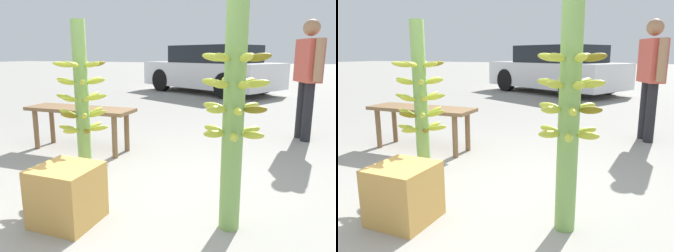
# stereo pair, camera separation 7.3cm
# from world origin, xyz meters

# --- Properties ---
(ground_plane) EXTENTS (80.00, 80.00, 0.00)m
(ground_plane) POSITION_xyz_m (0.00, 0.00, 0.00)
(ground_plane) COLOR gray
(banana_stalk_left) EXTENTS (0.43, 0.42, 1.41)m
(banana_stalk_left) POSITION_xyz_m (-0.64, 0.30, 0.73)
(banana_stalk_left) COLOR #7AA851
(banana_stalk_left) RESTS_ON ground_plane
(banana_stalk_center) EXTENTS (0.42, 0.42, 1.57)m
(banana_stalk_center) POSITION_xyz_m (0.64, 0.10, 0.81)
(banana_stalk_center) COLOR #7AA851
(banana_stalk_center) RESTS_ON ground_plane
(vendor_person) EXTENTS (0.36, 0.66, 1.57)m
(vendor_person) POSITION_xyz_m (1.12, 2.79, 0.93)
(vendor_person) COLOR black
(vendor_person) RESTS_ON ground_plane
(market_bench) EXTENTS (1.33, 0.43, 0.52)m
(market_bench) POSITION_xyz_m (-1.39, 1.27, 0.44)
(market_bench) COLOR brown
(market_bench) RESTS_ON ground_plane
(parked_car) EXTENTS (4.48, 3.49, 1.38)m
(parked_car) POSITION_xyz_m (-1.41, 7.75, 0.68)
(parked_car) COLOR silver
(parked_car) RESTS_ON ground_plane
(produce_crate) EXTENTS (0.40, 0.40, 0.40)m
(produce_crate) POSITION_xyz_m (-0.41, -0.23, 0.20)
(produce_crate) COLOR #C69347
(produce_crate) RESTS_ON ground_plane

